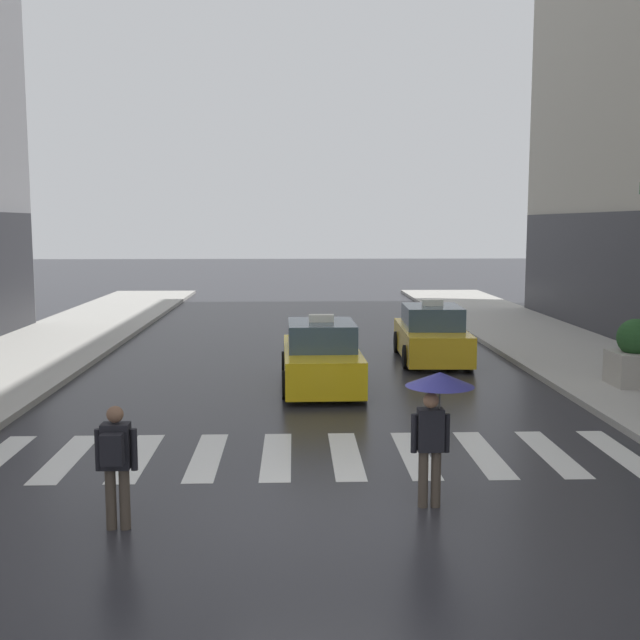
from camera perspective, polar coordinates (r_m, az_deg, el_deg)
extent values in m
plane|color=#26262B|center=(10.72, -0.27, -14.68)|extent=(160.00, 160.00, 0.00)
cube|color=silver|center=(14.10, -18.23, -9.64)|extent=(0.50, 2.80, 0.01)
cube|color=silver|center=(13.82, -13.38, -9.82)|extent=(0.50, 2.80, 0.01)
cube|color=silver|center=(13.63, -8.35, -9.94)|extent=(0.50, 2.80, 0.01)
cube|color=silver|center=(13.55, -3.22, -9.97)|extent=(0.50, 2.80, 0.01)
cube|color=silver|center=(13.58, 1.92, -9.93)|extent=(0.50, 2.80, 0.01)
cube|color=silver|center=(13.71, 7.01, -9.81)|extent=(0.50, 2.80, 0.01)
cube|color=silver|center=(13.94, 11.95, -9.63)|extent=(0.50, 2.80, 0.01)
cube|color=silver|center=(14.27, 16.70, -9.38)|extent=(0.50, 2.80, 0.01)
cube|color=silver|center=(14.70, 21.19, -9.09)|extent=(0.50, 2.80, 0.01)
cube|color=yellow|center=(18.99, 0.08, -3.28)|extent=(1.88, 4.53, 0.84)
cube|color=#384C5B|center=(18.78, 0.10, -1.11)|extent=(1.64, 2.13, 0.64)
cube|color=silver|center=(18.72, 0.10, 0.13)|extent=(0.60, 0.25, 0.18)
cylinder|color=black|center=(20.34, -2.54, -3.26)|extent=(0.23, 0.66, 0.66)
cylinder|color=black|center=(20.42, 2.27, -3.21)|extent=(0.23, 0.66, 0.66)
cylinder|color=black|center=(17.69, -2.46, -4.82)|extent=(0.23, 0.66, 0.66)
cylinder|color=black|center=(17.79, 3.08, -4.76)|extent=(0.23, 0.66, 0.66)
cube|color=#F2EAB2|center=(21.20, -1.96, -2.08)|extent=(0.20, 0.04, 0.14)
cube|color=#F2EAB2|center=(21.26, 1.44, -2.05)|extent=(0.20, 0.04, 0.14)
cube|color=gold|center=(22.92, 8.22, -1.56)|extent=(1.98, 4.57, 0.84)
cube|color=#384C5B|center=(22.72, 8.29, 0.24)|extent=(1.68, 2.16, 0.64)
cube|color=silver|center=(22.68, 8.31, 1.27)|extent=(0.61, 0.26, 0.18)
cylinder|color=black|center=(24.18, 5.77, -1.63)|extent=(0.25, 0.67, 0.66)
cylinder|color=black|center=(24.40, 9.77, -1.62)|extent=(0.25, 0.67, 0.66)
cylinder|color=black|center=(21.53, 6.45, -2.72)|extent=(0.25, 0.67, 0.66)
cylinder|color=black|center=(21.78, 10.93, -2.69)|extent=(0.25, 0.67, 0.66)
cube|color=#F2EAB2|center=(25.07, 6.09, -0.69)|extent=(0.20, 0.05, 0.14)
cube|color=#F2EAB2|center=(25.23, 8.94, -0.69)|extent=(0.20, 0.05, 0.14)
cylinder|color=#473D33|center=(11.20, 7.63, -11.55)|extent=(0.14, 0.14, 0.82)
cylinder|color=#473D33|center=(11.23, 8.55, -11.51)|extent=(0.14, 0.14, 0.82)
cube|color=black|center=(11.01, 8.16, -8.03)|extent=(0.36, 0.24, 0.60)
sphere|color=#9E7051|center=(10.91, 8.19, -5.89)|extent=(0.22, 0.22, 0.22)
cylinder|color=black|center=(10.98, 6.96, -8.31)|extent=(0.09, 0.09, 0.55)
cylinder|color=black|center=(11.06, 9.34, -8.24)|extent=(0.09, 0.09, 0.55)
cylinder|color=#4C4C4C|center=(10.96, 8.81, -6.49)|extent=(0.02, 0.02, 1.00)
cone|color=navy|center=(10.87, 8.85, -4.34)|extent=(0.96, 0.96, 0.20)
cylinder|color=#473D33|center=(10.71, -15.19, -12.62)|extent=(0.14, 0.14, 0.82)
cylinder|color=#473D33|center=(10.67, -14.22, -12.66)|extent=(0.14, 0.14, 0.82)
cube|color=black|center=(10.47, -14.83, -8.98)|extent=(0.36, 0.24, 0.60)
sphere|color=brown|center=(10.37, -14.90, -6.75)|extent=(0.22, 0.22, 0.22)
cylinder|color=black|center=(10.54, -16.06, -9.20)|extent=(0.09, 0.09, 0.55)
cylinder|color=black|center=(10.44, -13.57, -9.28)|extent=(0.09, 0.09, 0.55)
cube|color=black|center=(10.26, -15.11, -9.21)|extent=(0.28, 0.18, 0.40)
cube|color=#A8A399|center=(19.95, 22.21, -3.34)|extent=(1.10, 1.10, 0.80)
sphere|color=#234C23|center=(19.84, 22.31, -1.21)|extent=(0.90, 0.90, 0.90)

